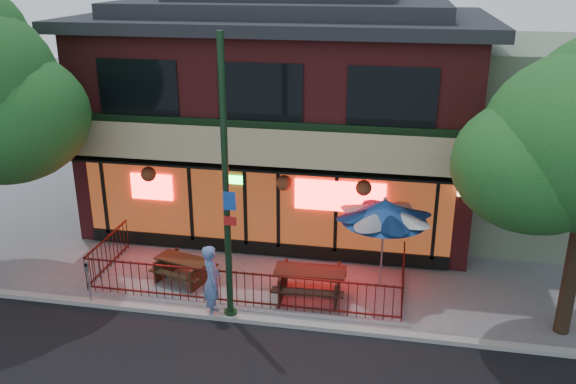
% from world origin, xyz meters
% --- Properties ---
extents(ground, '(80.00, 80.00, 0.00)m').
position_xyz_m(ground, '(0.00, 0.00, 0.00)').
color(ground, gray).
rests_on(ground, ground).
extents(curb, '(80.00, 0.25, 0.12)m').
position_xyz_m(curb, '(0.00, -0.50, 0.06)').
color(curb, '#999993').
rests_on(curb, ground).
extents(restaurant_building, '(12.96, 9.49, 8.05)m').
position_xyz_m(restaurant_building, '(0.00, 7.11, 4.13)').
color(restaurant_building, maroon).
rests_on(restaurant_building, ground).
extents(neighbor_building, '(6.00, 7.00, 6.00)m').
position_xyz_m(neighbor_building, '(9.00, 7.70, 3.00)').
color(neighbor_building, slate).
rests_on(neighbor_building, ground).
extents(patio_fence, '(8.44, 2.62, 1.00)m').
position_xyz_m(patio_fence, '(0.00, 0.50, 0.63)').
color(patio_fence, '#45110E').
rests_on(patio_fence, ground).
extents(street_light, '(0.43, 0.32, 7.00)m').
position_xyz_m(street_light, '(0.00, -0.40, 3.15)').
color(street_light, black).
rests_on(street_light, ground).
extents(picnic_table_left, '(1.80, 1.55, 0.66)m').
position_xyz_m(picnic_table_left, '(-1.81, 1.24, 0.43)').
color(picnic_table_left, '#322212').
rests_on(picnic_table_left, ground).
extents(picnic_table_right, '(1.92, 1.50, 0.80)m').
position_xyz_m(picnic_table_right, '(1.79, 0.97, 0.52)').
color(picnic_table_right, black).
rests_on(picnic_table_right, ground).
extents(patio_umbrella, '(2.29, 2.29, 2.61)m').
position_xyz_m(patio_umbrella, '(3.60, 1.95, 2.23)').
color(patio_umbrella, gray).
rests_on(patio_umbrella, ground).
extents(pedestrian, '(0.68, 0.82, 1.91)m').
position_xyz_m(pedestrian, '(-0.46, -0.35, 0.96)').
color(pedestrian, '#5A77B5').
rests_on(pedestrian, ground).
extents(parking_meter_near, '(0.11, 0.10, 1.24)m').
position_xyz_m(parking_meter_near, '(-3.73, -0.48, 0.84)').
color(parking_meter_near, '#97999F').
rests_on(parking_meter_near, ground).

